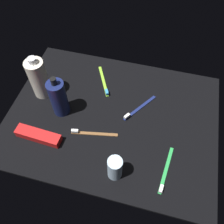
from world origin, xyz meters
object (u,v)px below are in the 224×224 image
(toothbrush_brown, at_px, (92,133))
(toothbrush_navy, at_px, (138,109))
(deodorant_stick, at_px, (115,168))
(lotion_bottle, at_px, (58,98))
(toothbrush_lime, at_px, (104,82))
(bodywash_bottle, at_px, (39,78))
(toothbrush_green, at_px, (165,172))
(toothpaste_box_red, at_px, (38,136))

(toothbrush_brown, bearing_deg, toothbrush_navy, -133.71)
(deodorant_stick, bearing_deg, toothbrush_brown, -46.23)
(lotion_bottle, xyz_separation_m, toothbrush_navy, (-0.30, -0.08, -0.08))
(toothbrush_lime, bearing_deg, bodywash_bottle, 26.00)
(deodorant_stick, distance_m, toothbrush_navy, 0.29)
(bodywash_bottle, distance_m, toothbrush_navy, 0.42)
(toothbrush_navy, relative_size, toothbrush_green, 0.86)
(toothbrush_brown, relative_size, toothpaste_box_red, 1.02)
(bodywash_bottle, height_order, toothbrush_brown, bodywash_bottle)
(toothbrush_navy, distance_m, toothbrush_brown, 0.22)
(toothbrush_navy, bearing_deg, bodywash_bottle, 1.89)
(bodywash_bottle, bearing_deg, toothbrush_brown, 151.26)
(toothbrush_brown, distance_m, toothbrush_lime, 0.26)
(deodorant_stick, height_order, toothbrush_lime, deodorant_stick)
(toothbrush_brown, xyz_separation_m, toothbrush_lime, (0.02, -0.26, 0.00))
(toothbrush_lime, bearing_deg, toothbrush_green, 132.87)
(toothbrush_green, relative_size, toothbrush_brown, 1.01)
(lotion_bottle, bearing_deg, deodorant_stick, 143.29)
(toothbrush_navy, relative_size, toothbrush_lime, 0.94)
(bodywash_bottle, relative_size, toothbrush_lime, 1.19)
(lotion_bottle, bearing_deg, bodywash_bottle, -31.70)
(toothpaste_box_red, bearing_deg, lotion_bottle, -102.07)
(toothbrush_navy, height_order, toothbrush_green, same)
(bodywash_bottle, bearing_deg, deodorant_stick, 144.68)
(bodywash_bottle, height_order, toothbrush_navy, bodywash_bottle)
(bodywash_bottle, height_order, toothbrush_lime, bodywash_bottle)
(bodywash_bottle, distance_m, toothbrush_lime, 0.28)
(bodywash_bottle, relative_size, toothbrush_navy, 1.27)
(bodywash_bottle, xyz_separation_m, deodorant_stick, (-0.39, 0.28, -0.04))
(toothbrush_lime, bearing_deg, toothbrush_brown, 95.26)
(toothbrush_brown, bearing_deg, lotion_bottle, -26.41)
(bodywash_bottle, relative_size, toothbrush_green, 1.10)
(bodywash_bottle, height_order, deodorant_stick, bodywash_bottle)
(toothbrush_green, height_order, toothbrush_brown, same)
(toothbrush_brown, distance_m, toothpaste_box_red, 0.20)
(toothbrush_green, relative_size, toothpaste_box_red, 1.02)
(toothbrush_navy, bearing_deg, toothbrush_lime, -30.45)
(bodywash_bottle, xyz_separation_m, toothpaste_box_red, (-0.07, 0.21, -0.07))
(deodorant_stick, relative_size, toothbrush_navy, 0.68)
(toothbrush_lime, xyz_separation_m, toothpaste_box_red, (0.16, 0.33, 0.01))
(deodorant_stick, xyz_separation_m, toothbrush_navy, (-0.03, -0.29, -0.05))
(toothbrush_green, bearing_deg, toothbrush_brown, -15.75)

